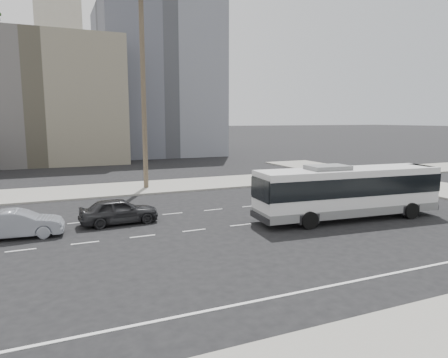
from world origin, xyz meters
TOP-DOWN VIEW (x-y plane):
  - ground at (0.00, 0.00)m, footprint 700.00×700.00m
  - sidewalk_north at (0.00, 15.50)m, footprint 120.00×7.00m
  - midrise_beige_west at (-12.00, 45.00)m, footprint 24.00×18.00m
  - midrise_gray_center at (8.00, 52.00)m, footprint 20.00×20.00m
  - civic_tower at (-2.00, 250.00)m, footprint 42.00×42.00m
  - highrise_right at (45.00, 230.00)m, footprint 26.00×26.00m
  - highrise_far at (70.00, 260.00)m, footprint 22.00×22.00m
  - city_bus at (7.00, -1.31)m, footprint 12.50×3.69m
  - car_a at (-6.72, 3.34)m, footprint 2.10×4.80m
  - car_b at (-12.22, 2.50)m, footprint 2.03×4.75m

SIDE VIEW (x-z plane):
  - ground at x=0.00m, z-range 0.00..0.00m
  - sidewalk_north at x=0.00m, z-range 0.00..0.15m
  - car_b at x=-12.22m, z-range 0.00..1.52m
  - car_a at x=-6.72m, z-range 0.00..1.61m
  - city_bus at x=7.00m, z-range 0.09..3.63m
  - midrise_beige_west at x=-12.00m, z-range 0.00..18.00m
  - midrise_gray_center at x=8.00m, z-range 0.00..26.00m
  - highrise_far at x=70.00m, z-range 0.00..60.00m
  - highrise_right at x=45.00m, z-range 0.00..70.00m
  - civic_tower at x=-2.00m, z-range -25.67..103.33m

